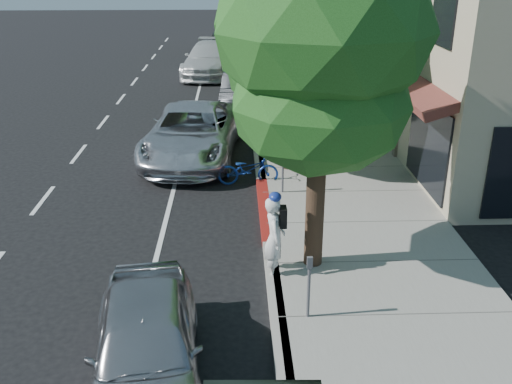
{
  "coord_description": "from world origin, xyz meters",
  "views": [
    {
      "loc": [
        -0.73,
        -12.88,
        6.42
      ],
      "look_at": [
        -0.3,
        -0.83,
        1.35
      ],
      "focal_mm": 40.0,
      "sensor_mm": 36.0,
      "label": 1
    }
  ],
  "objects_px": {
    "pedestrian": "(292,90)",
    "bicycle": "(248,169)",
    "near_car_a": "(146,345)",
    "street_tree_2": "(277,12)",
    "silver_suv": "(193,133)",
    "dark_sedan": "(239,90)",
    "white_pickup": "(209,59)",
    "street_tree_0": "(323,36)",
    "dark_suv_far": "(223,45)",
    "street_tree_1": "(292,25)",
    "cyclist": "(275,238)"
  },
  "relations": [
    {
      "from": "dark_suv_far",
      "to": "bicycle",
      "type": "bearing_deg",
      "value": -86.99
    },
    {
      "from": "street_tree_2",
      "to": "street_tree_0",
      "type": "bearing_deg",
      "value": -90.0
    },
    {
      "from": "dark_sedan",
      "to": "near_car_a",
      "type": "height_order",
      "value": "near_car_a"
    },
    {
      "from": "dark_suv_far",
      "to": "white_pickup",
      "type": "bearing_deg",
      "value": -97.49
    },
    {
      "from": "street_tree_0",
      "to": "white_pickup",
      "type": "xyz_separation_m",
      "value": [
        -3.1,
        21.63,
        -4.09
      ]
    },
    {
      "from": "street_tree_1",
      "to": "street_tree_2",
      "type": "height_order",
      "value": "street_tree_1"
    },
    {
      "from": "street_tree_1",
      "to": "near_car_a",
      "type": "bearing_deg",
      "value": -108.07
    },
    {
      "from": "street_tree_1",
      "to": "white_pickup",
      "type": "xyz_separation_m",
      "value": [
        -3.1,
        15.63,
        -3.6
      ]
    },
    {
      "from": "silver_suv",
      "to": "dark_sedan",
      "type": "xyz_separation_m",
      "value": [
        1.63,
        7.01,
        -0.15
      ]
    },
    {
      "from": "street_tree_1",
      "to": "bicycle",
      "type": "height_order",
      "value": "street_tree_1"
    },
    {
      "from": "bicycle",
      "to": "dark_sedan",
      "type": "relative_size",
      "value": 0.42
    },
    {
      "from": "street_tree_0",
      "to": "pedestrian",
      "type": "distance_m",
      "value": 13.47
    },
    {
      "from": "street_tree_0",
      "to": "street_tree_2",
      "type": "distance_m",
      "value": 12.02
    },
    {
      "from": "street_tree_1",
      "to": "dark_suv_far",
      "type": "bearing_deg",
      "value": 96.52
    },
    {
      "from": "street_tree_0",
      "to": "near_car_a",
      "type": "relative_size",
      "value": 1.83
    },
    {
      "from": "silver_suv",
      "to": "street_tree_2",
      "type": "bearing_deg",
      "value": 61.05
    },
    {
      "from": "silver_suv",
      "to": "pedestrian",
      "type": "height_order",
      "value": "pedestrian"
    },
    {
      "from": "bicycle",
      "to": "silver_suv",
      "type": "height_order",
      "value": "silver_suv"
    },
    {
      "from": "street_tree_1",
      "to": "cyclist",
      "type": "bearing_deg",
      "value": -97.82
    },
    {
      "from": "street_tree_0",
      "to": "bicycle",
      "type": "relative_size",
      "value": 4.35
    },
    {
      "from": "cyclist",
      "to": "dark_sedan",
      "type": "relative_size",
      "value": 0.42
    },
    {
      "from": "street_tree_2",
      "to": "pedestrian",
      "type": "xyz_separation_m",
      "value": [
        0.73,
        0.87,
        -3.24
      ]
    },
    {
      "from": "dark_sedan",
      "to": "white_pickup",
      "type": "relative_size",
      "value": 0.7
    },
    {
      "from": "cyclist",
      "to": "dark_suv_far",
      "type": "relative_size",
      "value": 0.35
    },
    {
      "from": "street_tree_1",
      "to": "cyclist",
      "type": "height_order",
      "value": "street_tree_1"
    },
    {
      "from": "bicycle",
      "to": "dark_suv_far",
      "type": "distance_m",
      "value": 21.94
    },
    {
      "from": "street_tree_2",
      "to": "pedestrian",
      "type": "height_order",
      "value": "street_tree_2"
    },
    {
      "from": "cyclist",
      "to": "pedestrian",
      "type": "relative_size",
      "value": 1.01
    },
    {
      "from": "street_tree_2",
      "to": "dark_sedan",
      "type": "xyz_separation_m",
      "value": [
        -1.47,
        2.51,
        -3.59
      ]
    },
    {
      "from": "pedestrian",
      "to": "bicycle",
      "type": "bearing_deg",
      "value": 33.34
    },
    {
      "from": "street_tree_0",
      "to": "street_tree_1",
      "type": "height_order",
      "value": "street_tree_0"
    },
    {
      "from": "silver_suv",
      "to": "pedestrian",
      "type": "distance_m",
      "value": 6.6
    },
    {
      "from": "bicycle",
      "to": "near_car_a",
      "type": "height_order",
      "value": "near_car_a"
    },
    {
      "from": "white_pickup",
      "to": "near_car_a",
      "type": "xyz_separation_m",
      "value": [
        0.0,
        -25.13,
        -0.16
      ]
    },
    {
      "from": "silver_suv",
      "to": "near_car_a",
      "type": "xyz_separation_m",
      "value": [
        0.0,
        -11.0,
        -0.13
      ]
    },
    {
      "from": "silver_suv",
      "to": "pedestrian",
      "type": "relative_size",
      "value": 3.39
    },
    {
      "from": "street_tree_1",
      "to": "dark_sedan",
      "type": "xyz_separation_m",
      "value": [
        -1.47,
        8.51,
        -3.78
      ]
    },
    {
      "from": "street_tree_1",
      "to": "silver_suv",
      "type": "distance_m",
      "value": 5.01
    },
    {
      "from": "near_car_a",
      "to": "street_tree_2",
      "type": "bearing_deg",
      "value": 71.65
    },
    {
      "from": "dark_sedan",
      "to": "street_tree_1",
      "type": "bearing_deg",
      "value": -76.47
    },
    {
      "from": "bicycle",
      "to": "silver_suv",
      "type": "xyz_separation_m",
      "value": [
        -1.8,
        2.5,
        0.39
      ]
    },
    {
      "from": "white_pickup",
      "to": "pedestrian",
      "type": "bearing_deg",
      "value": -59.75
    },
    {
      "from": "cyclist",
      "to": "pedestrian",
      "type": "distance_m",
      "value": 13.27
    },
    {
      "from": "street_tree_0",
      "to": "cyclist",
      "type": "bearing_deg",
      "value": -160.61
    },
    {
      "from": "street_tree_1",
      "to": "street_tree_2",
      "type": "relative_size",
      "value": 1.03
    },
    {
      "from": "dark_sedan",
      "to": "pedestrian",
      "type": "relative_size",
      "value": 2.38
    },
    {
      "from": "bicycle",
      "to": "white_pickup",
      "type": "bearing_deg",
      "value": 4.14
    },
    {
      "from": "street_tree_2",
      "to": "bicycle",
      "type": "relative_size",
      "value": 3.94
    },
    {
      "from": "dark_sedan",
      "to": "near_car_a",
      "type": "xyz_separation_m",
      "value": [
        -1.63,
        -18.01,
        0.01
      ]
    },
    {
      "from": "street_tree_1",
      "to": "silver_suv",
      "type": "height_order",
      "value": "street_tree_1"
    }
  ]
}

